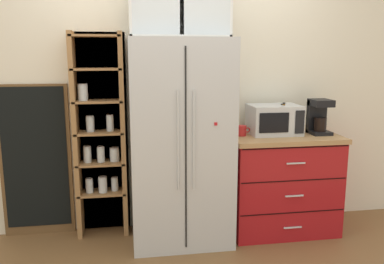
{
  "coord_description": "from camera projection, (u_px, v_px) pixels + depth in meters",
  "views": [
    {
      "loc": [
        -0.44,
        -3.26,
        1.59
      ],
      "look_at": [
        0.1,
        0.03,
        0.94
      ],
      "focal_mm": 37.8,
      "sensor_mm": 36.0,
      "label": 1
    }
  ],
  "objects": [
    {
      "name": "bottle_clear",
      "position": [
        282.0,
        121.0,
        3.6
      ],
      "size": [
        0.07,
        0.07,
        0.27
      ],
      "color": "silver",
      "rests_on": "counter_cabinet"
    },
    {
      "name": "wall_back_cream",
      "position": [
        175.0,
        89.0,
        3.67
      ],
      "size": [
        4.93,
        0.1,
        2.55
      ],
      "primitive_type": "cube",
      "color": "silver",
      "rests_on": "ground"
    },
    {
      "name": "counter_cabinet",
      "position": [
        281.0,
        183.0,
        3.66
      ],
      "size": [
        0.97,
        0.6,
        0.89
      ],
      "color": "#A8161C",
      "rests_on": "ground"
    },
    {
      "name": "coffee_maker",
      "position": [
        319.0,
        116.0,
        3.6
      ],
      "size": [
        0.17,
        0.2,
        0.31
      ],
      "color": "black",
      "rests_on": "counter_cabinet"
    },
    {
      "name": "ground_plane",
      "position": [
        181.0,
        239.0,
        3.53
      ],
      "size": [
        10.62,
        10.62,
        0.0
      ],
      "primitive_type": "plane",
      "color": "brown"
    },
    {
      "name": "microwave",
      "position": [
        274.0,
        120.0,
        3.58
      ],
      "size": [
        0.44,
        0.33,
        0.26
      ],
      "color": "silver",
      "rests_on": "counter_cabinet"
    },
    {
      "name": "pantry_shelf_column",
      "position": [
        100.0,
        134.0,
        3.53
      ],
      "size": [
        0.48,
        0.26,
        1.78
      ],
      "color": "brown",
      "rests_on": "ground"
    },
    {
      "name": "chalkboard_menu",
      "position": [
        36.0,
        161.0,
        3.52
      ],
      "size": [
        0.6,
        0.04,
        1.34
      ],
      "color": "brown",
      "rests_on": "ground"
    },
    {
      "name": "mug_charcoal",
      "position": [
        285.0,
        131.0,
        3.53
      ],
      "size": [
        0.11,
        0.08,
        0.08
      ],
      "color": "#2D2D33",
      "rests_on": "counter_cabinet"
    },
    {
      "name": "refrigerator",
      "position": [
        180.0,
        142.0,
        3.4
      ],
      "size": [
        0.83,
        0.65,
        1.72
      ],
      "color": "silver",
      "rests_on": "ground"
    },
    {
      "name": "bottle_amber",
      "position": [
        283.0,
        120.0,
        3.56
      ],
      "size": [
        0.06,
        0.06,
        0.28
      ],
      "color": "brown",
      "rests_on": "counter_cabinet"
    },
    {
      "name": "mug_red",
      "position": [
        242.0,
        131.0,
        3.52
      ],
      "size": [
        0.12,
        0.08,
        0.09
      ],
      "color": "red",
      "rests_on": "counter_cabinet"
    }
  ]
}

